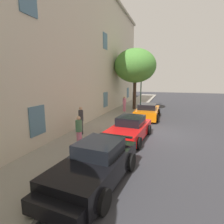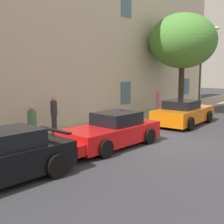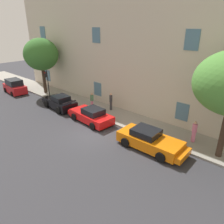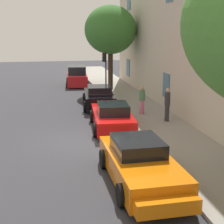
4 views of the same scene
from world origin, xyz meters
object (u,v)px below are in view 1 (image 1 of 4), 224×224
at_px(sportscar_yellow_flank, 128,130).
at_px(tree_near_kerb, 135,66).
at_px(pedestrian_admiring, 81,120).
at_px(pedestrian_bystander, 124,104).
at_px(sportscar_red_lead, 94,167).
at_px(sportscar_white_middle, 148,111).
at_px(pedestrian_strolling, 79,131).
at_px(street_lamp, 144,73).

bearing_deg(sportscar_yellow_flank, tree_near_kerb, 9.42).
bearing_deg(pedestrian_admiring, pedestrian_bystander, -3.99).
bearing_deg(tree_near_kerb, pedestrian_admiring, 173.16).
height_order(sportscar_red_lead, tree_near_kerb, tree_near_kerb).
distance_m(sportscar_white_middle, pedestrian_admiring, 7.79).
distance_m(sportscar_red_lead, pedestrian_bystander, 13.88).
relative_size(sportscar_red_lead, pedestrian_strolling, 2.84).
height_order(sportscar_red_lead, sportscar_yellow_flank, sportscar_red_lead).
xyz_separation_m(tree_near_kerb, pedestrian_bystander, (-2.05, 0.69, -4.17)).
height_order(sportscar_yellow_flank, tree_near_kerb, tree_near_kerb).
distance_m(pedestrian_admiring, pedestrian_bystander, 8.93).
height_order(street_lamp, pedestrian_strolling, street_lamp).
relative_size(sportscar_yellow_flank, pedestrian_admiring, 2.73).
height_order(sportscar_white_middle, pedestrian_strolling, pedestrian_strolling).
distance_m(sportscar_yellow_flank, pedestrian_strolling, 3.08).
xyz_separation_m(sportscar_red_lead, sportscar_white_middle, (11.75, -0.40, -0.01)).
distance_m(sportscar_yellow_flank, tree_near_kerb, 11.81).
height_order(sportscar_red_lead, street_lamp, street_lamp).
bearing_deg(pedestrian_strolling, tree_near_kerb, -1.96).
bearing_deg(pedestrian_bystander, sportscar_yellow_flank, -164.10).
relative_size(pedestrian_strolling, pedestrian_bystander, 0.97).
relative_size(sportscar_red_lead, pedestrian_admiring, 2.56).
xyz_separation_m(sportscar_yellow_flank, pedestrian_strolling, (-2.09, 2.22, 0.37)).
relative_size(sportscar_red_lead, pedestrian_bystander, 2.76).
relative_size(street_lamp, pedestrian_admiring, 3.56).
distance_m(sportscar_white_middle, pedestrian_strolling, 9.23).
height_order(sportscar_white_middle, street_lamp, street_lamp).
distance_m(sportscar_red_lead, street_lamp, 19.00).
distance_m(street_lamp, pedestrian_admiring, 14.37).
height_order(sportscar_yellow_flank, pedestrian_bystander, pedestrian_bystander).
height_order(sportscar_yellow_flank, pedestrian_strolling, pedestrian_strolling).
distance_m(sportscar_white_middle, tree_near_kerb, 6.38).
relative_size(sportscar_red_lead, sportscar_yellow_flank, 0.94).
bearing_deg(sportscar_white_middle, sportscar_yellow_flank, 177.43).
distance_m(street_lamp, pedestrian_bystander, 6.19).
bearing_deg(sportscar_white_middle, sportscar_red_lead, 178.06).
relative_size(sportscar_yellow_flank, sportscar_white_middle, 0.96).
height_order(tree_near_kerb, pedestrian_admiring, tree_near_kerb).
xyz_separation_m(sportscar_white_middle, pedestrian_bystander, (1.92, 2.78, 0.36)).
relative_size(sportscar_red_lead, sportscar_white_middle, 0.90).
xyz_separation_m(street_lamp, pedestrian_bystander, (-4.91, 1.38, -3.50)).
bearing_deg(sportscar_red_lead, street_lamp, 3.11).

